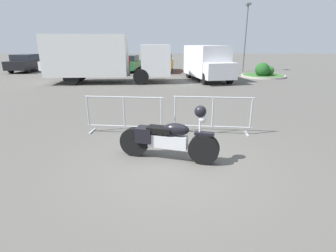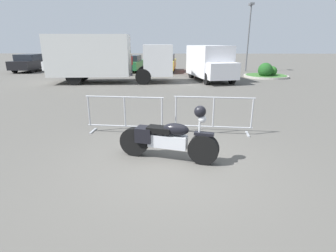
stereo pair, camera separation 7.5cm
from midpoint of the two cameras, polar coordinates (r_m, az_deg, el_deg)
ground_plane at (r=5.67m, az=1.24°, el=-8.43°), size 120.00×120.00×0.00m
motorcycle at (r=5.75m, az=0.29°, el=-2.77°), size 2.22×0.78×1.28m
crowd_barrier_near at (r=7.54m, az=-9.07°, el=2.54°), size 2.22×0.64×1.07m
crowd_barrier_far at (r=7.51m, az=10.11°, el=2.43°), size 2.22×0.64×1.07m
box_truck at (r=17.67m, az=-13.58°, el=14.43°), size 7.84×2.79×2.98m
delivery_van at (r=18.56m, az=9.18°, el=13.60°), size 3.05×5.31×2.31m
parked_car_black at (r=27.32m, az=-27.52°, el=12.14°), size 2.07×4.57×1.52m
parked_car_white at (r=25.96m, az=-21.60°, el=12.69°), size 2.08×4.59×1.53m
parked_car_maroon at (r=24.79m, az=-15.14°, el=13.02°), size 1.96×4.33×1.44m
parked_car_green at (r=24.48m, az=-7.91°, el=13.38°), size 1.93×4.28×1.42m
parked_car_yellow at (r=24.11m, az=-0.63°, el=13.60°), size 2.08×4.60×1.53m
parked_car_red at (r=24.10m, az=6.76°, el=13.47°), size 2.06×4.56×1.52m
pedestrian at (r=21.16m, az=-8.03°, el=13.26°), size 0.42×0.42×1.69m
planter_island at (r=21.42m, az=20.68°, el=10.81°), size 3.27×3.27×1.10m
street_lamp at (r=25.20m, az=17.36°, el=19.71°), size 0.36×0.70×5.68m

